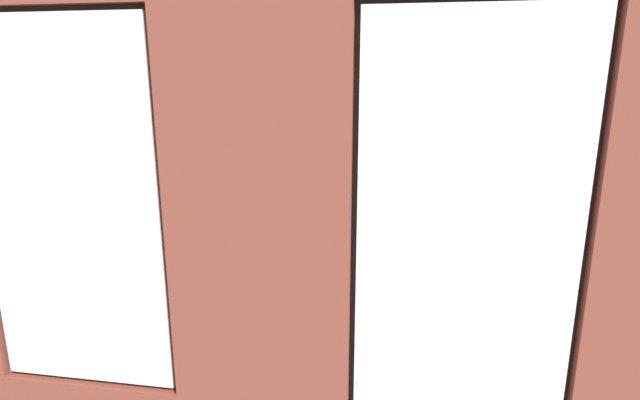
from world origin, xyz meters
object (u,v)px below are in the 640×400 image
at_px(table_plant_small, 261,240).
at_px(couch_left, 583,275).
at_px(potted_plant_by_left_couch, 515,227).
at_px(remote_black, 290,242).
at_px(cup_ceramic, 344,240).
at_px(media_console, 122,233).
at_px(coffee_table, 305,251).
at_px(potted_plant_corner_near_left, 541,198).
at_px(potted_plant_between_couches, 411,342).
at_px(remote_gray, 305,246).
at_px(tv_flatscreen, 118,188).
at_px(candle_jar, 313,247).
at_px(couch_by_window, 205,363).
at_px(potted_plant_foreground_right, 192,184).

bearing_deg(table_plant_small, couch_left, -178.40).
bearing_deg(potted_plant_by_left_couch, remote_black, 24.62).
bearing_deg(cup_ceramic, remote_black, 3.98).
height_order(cup_ceramic, media_console, cup_ceramic).
xyz_separation_m(table_plant_small, potted_plant_by_left_couch, (-2.97, -1.47, -0.15)).
height_order(coffee_table, media_console, media_console).
bearing_deg(potted_plant_by_left_couch, media_console, 7.72).
relative_size(remote_black, potted_plant_by_left_couch, 0.28).
distance_m(cup_ceramic, potted_plant_corner_near_left, 3.43).
bearing_deg(potted_plant_corner_near_left, potted_plant_between_couches, 66.77).
bearing_deg(remote_black, remote_gray, 106.92).
height_order(couch_left, tv_flatscreen, tv_flatscreen).
xyz_separation_m(candle_jar, potted_plant_between_couches, (-1.03, 2.01, 0.10)).
xyz_separation_m(coffee_table, potted_plant_by_left_couch, (-2.51, -1.35, -0.01)).
xyz_separation_m(couch_by_window, couch_left, (-3.20, -2.15, 0.00)).
height_order(potted_plant_between_couches, potted_plant_by_left_couch, potted_plant_between_couches).
relative_size(couch_left, candle_jar, 20.89).
xyz_separation_m(remote_black, potted_plant_foreground_right, (2.11, -2.18, 0.12)).
bearing_deg(coffee_table, remote_black, -29.12).
bearing_deg(media_console, candle_jar, 164.00).
distance_m(couch_left, table_plant_small, 3.38).
relative_size(couch_left, potted_plant_corner_near_left, 1.57).
bearing_deg(remote_gray, potted_plant_between_couches, 146.33).
bearing_deg(table_plant_small, candle_jar, 180.00).
xyz_separation_m(cup_ceramic, tv_flatscreen, (3.03, -0.50, 0.38)).
bearing_deg(cup_ceramic, media_console, -9.41).
distance_m(remote_black, potted_plant_foreground_right, 3.04).
distance_m(candle_jar, tv_flatscreen, 2.86).
xyz_separation_m(potted_plant_corner_near_left, potted_plant_by_left_couch, (0.56, 1.00, -0.17)).
bearing_deg(candle_jar, potted_plant_between_couches, 117.03).
bearing_deg(potted_plant_foreground_right, remote_gray, 135.19).
xyz_separation_m(remote_gray, potted_plant_corner_near_left, (-3.07, -2.34, 0.10)).
bearing_deg(candle_jar, potted_plant_corner_near_left, -140.03).
xyz_separation_m(media_console, potted_plant_foreground_right, (-0.30, -1.64, 0.32)).
relative_size(remote_black, remote_gray, 1.00).
height_order(coffee_table, potted_plant_between_couches, potted_plant_between_couches).
height_order(candle_jar, table_plant_small, table_plant_small).
bearing_deg(potted_plant_foreground_right, table_plant_small, 127.33).
bearing_deg(table_plant_small, media_console, -19.99).
bearing_deg(cup_ceramic, potted_plant_foreground_right, -38.11).
xyz_separation_m(couch_left, potted_plant_by_left_couch, (0.40, -1.38, 0.06)).
relative_size(couch_left, potted_plant_foreground_right, 2.14).
height_order(table_plant_small, tv_flatscreen, tv_flatscreen).
xyz_separation_m(candle_jar, table_plant_small, (0.58, 0.00, 0.04)).
bearing_deg(remote_black, potted_plant_between_couches, 76.74).
distance_m(couch_left, potted_plant_foreground_right, 5.72).
bearing_deg(cup_ceramic, potted_plant_between_couches, 107.41).
xyz_separation_m(cup_ceramic, table_plant_small, (0.88, 0.28, 0.04)).
height_order(coffee_table, remote_gray, remote_gray).
distance_m(potted_plant_between_couches, potted_plant_foreground_right, 5.61).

